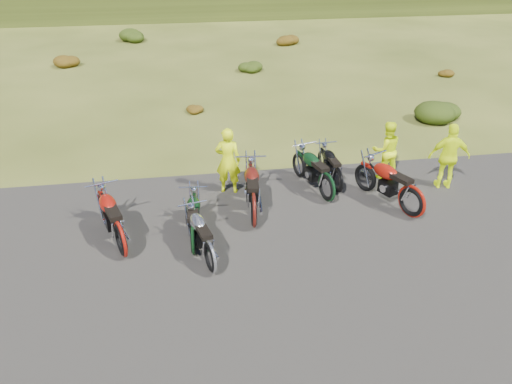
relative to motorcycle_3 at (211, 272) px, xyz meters
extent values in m
plane|color=#394216|center=(0.46, 0.45, 0.00)|extent=(300.00, 300.00, 0.00)
cube|color=black|center=(0.46, -1.55, 0.00)|extent=(20.00, 12.00, 0.04)
ellipsoid|color=#5B2F0B|center=(-5.74, 17.05, 0.38)|extent=(1.30, 1.30, 0.77)
ellipsoid|color=#25370D|center=(-2.84, 22.35, 0.46)|extent=(1.56, 1.56, 0.92)
ellipsoid|color=#5B2F0B|center=(0.06, 9.65, 0.23)|extent=(0.77, 0.77, 0.45)
ellipsoid|color=#25370D|center=(2.96, 14.95, 0.31)|extent=(1.03, 1.03, 0.61)
ellipsoid|color=#5B2F0B|center=(5.86, 20.25, 0.38)|extent=(1.30, 1.30, 0.77)
ellipsoid|color=#25370D|center=(8.76, 7.55, 0.46)|extent=(1.56, 1.56, 0.92)
ellipsoid|color=#5B2F0B|center=(11.66, 12.85, 0.23)|extent=(0.77, 0.77, 0.45)
imported|color=#D6ED0C|center=(0.73, 3.34, 0.89)|extent=(0.73, 0.56, 1.79)
imported|color=#D6ED0C|center=(5.08, 3.52, 0.82)|extent=(0.80, 0.63, 1.63)
imported|color=#D6ED0C|center=(6.48, 2.70, 0.90)|extent=(1.12, 0.65, 1.80)
camera|label=1|loc=(-0.35, -8.25, 6.42)|focal=35.00mm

